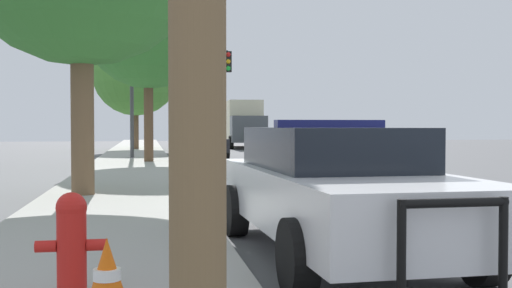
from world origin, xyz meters
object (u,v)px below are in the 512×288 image
object	(u,v)px
box_truck	(244,123)
tree_sidewalk_far	(136,72)
car_background_midblock	(203,143)
police_car	(335,187)
traffic_light	(174,78)
traffic_cone	(107,278)
car_background_oncoming	(275,139)
tree_sidewalk_mid	(148,24)
fire_hydrant	(72,241)

from	to	relation	value
box_truck	tree_sidewalk_far	size ratio (longest dim) A/B	1.13
box_truck	tree_sidewalk_far	world-z (taller)	tree_sidewalk_far
car_background_midblock	box_truck	size ratio (longest dim) A/B	0.58
police_car	traffic_light	distance (m)	20.78
traffic_cone	traffic_light	bearing A→B (deg)	86.28
police_car	car_background_oncoming	bearing A→B (deg)	-101.94
car_background_oncoming	traffic_cone	distance (m)	32.60
box_truck	traffic_cone	xyz separation A→B (m)	(-6.86, -38.51, -1.25)
car_background_oncoming	tree_sidewalk_mid	size ratio (longest dim) A/B	0.59
fire_hydrant	box_truck	xyz separation A→B (m)	(7.18, 37.85, 1.10)
police_car	box_truck	size ratio (longest dim) A/B	0.67
traffic_light	box_truck	distance (m)	16.45
box_truck	tree_sidewalk_mid	size ratio (longest dim) A/B	1.02
car_background_midblock	box_truck	world-z (taller)	box_truck
police_car	traffic_light	size ratio (longest dim) A/B	1.12
police_car	car_background_oncoming	world-z (taller)	police_car
traffic_light	car_background_oncoming	xyz separation A→B (m)	(6.14, 8.61, -2.80)
tree_sidewalk_far	police_car	bearing A→B (deg)	-85.00
tree_sidewalk_far	traffic_cone	xyz separation A→B (m)	(0.29, -33.51, -4.17)
tree_sidewalk_far	tree_sidewalk_mid	xyz separation A→B (m)	(0.67, -13.40, 0.76)
tree_sidewalk_far	tree_sidewalk_mid	bearing A→B (deg)	-87.13
traffic_light	tree_sidewalk_mid	bearing A→B (deg)	-110.61
traffic_light	car_background_oncoming	size ratio (longest dim) A/B	1.04
police_car	traffic_cone	world-z (taller)	police_car
car_background_oncoming	traffic_cone	bearing A→B (deg)	79.36
car_background_oncoming	tree_sidewalk_mid	xyz separation A→B (m)	(-7.25, -11.57, 4.62)
car_background_midblock	tree_sidewalk_mid	xyz separation A→B (m)	(-2.43, -4.21, 4.64)
car_background_midblock	tree_sidewalk_far	bearing A→B (deg)	105.62
fire_hydrant	tree_sidewalk_far	size ratio (longest dim) A/B	0.12
fire_hydrant	tree_sidewalk_far	distance (m)	33.10
box_truck	traffic_cone	distance (m)	39.14
fire_hydrant	traffic_cone	xyz separation A→B (m)	(0.31, -0.66, -0.15)
car_background_midblock	tree_sidewalk_far	world-z (taller)	tree_sidewalk_far
traffic_light	tree_sidewalk_mid	distance (m)	3.65
traffic_cone	tree_sidewalk_far	bearing A→B (deg)	90.49
police_car	traffic_light	bearing A→B (deg)	-89.25
box_truck	tree_sidewalk_mid	distance (m)	19.85
fire_hydrant	traffic_cone	bearing A→B (deg)	-64.57
police_car	tree_sidewalk_mid	xyz separation A→B (m)	(-2.04, 17.62, 4.57)
tree_sidewalk_mid	tree_sidewalk_far	bearing A→B (deg)	92.87
police_car	box_truck	world-z (taller)	box_truck
fire_hydrant	traffic_light	bearing A→B (deg)	85.38
car_background_midblock	fire_hydrant	bearing A→B (deg)	-100.54
fire_hydrant	car_background_midblock	world-z (taller)	car_background_midblock
car_background_midblock	box_truck	bearing A→B (deg)	71.03
car_background_midblock	police_car	bearing A→B (deg)	-94.04
fire_hydrant	car_background_oncoming	size ratio (longest dim) A/B	0.18
fire_hydrant	police_car	bearing A→B (deg)	33.87
police_car	car_background_midblock	world-z (taller)	police_car
tree_sidewalk_mid	police_car	bearing A→B (deg)	-83.40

